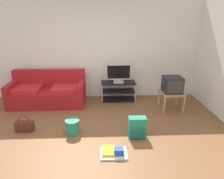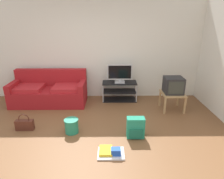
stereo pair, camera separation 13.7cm
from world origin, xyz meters
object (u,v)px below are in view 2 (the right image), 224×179
object	(u,v)px
backpack	(135,128)
handbag	(25,124)
couch	(50,91)
crt_tv	(173,85)
flat_tv	(120,74)
floor_tray	(111,152)
cleaning_bucket	(72,126)
tv_stand	(119,91)
side_table	(172,96)

from	to	relation	value
backpack	handbag	distance (m)	2.26
couch	crt_tv	world-z (taller)	couch
flat_tv	floor_tray	xyz separation A→B (m)	(-0.26, -2.36, -0.73)
crt_tv	cleaning_bucket	bearing A→B (deg)	-155.48
tv_stand	crt_tv	size ratio (longest dim) A/B	2.14
crt_tv	cleaning_bucket	distance (m)	2.59
handbag	flat_tv	bearing A→B (deg)	37.60
backpack	floor_tray	distance (m)	0.72
couch	side_table	xyz separation A→B (m)	(3.17, -0.48, 0.05)
flat_tv	side_table	size ratio (longest dim) A/B	1.24
flat_tv	side_table	bearing A→B (deg)	-26.11
tv_stand	handbag	bearing A→B (deg)	-142.00
floor_tray	side_table	bearing A→B (deg)	48.44
couch	tv_stand	world-z (taller)	couch
crt_tv	handbag	world-z (taller)	crt_tv
couch	tv_stand	distance (m)	1.89
flat_tv	handbag	distance (m)	2.63
tv_stand	floor_tray	size ratio (longest dim) A/B	2.10
side_table	cleaning_bucket	world-z (taller)	side_table
backpack	tv_stand	bearing A→B (deg)	122.80
backpack	cleaning_bucket	bearing A→B (deg)	-162.06
couch	side_table	distance (m)	3.20
handbag	cleaning_bucket	distance (m)	0.99
tv_stand	side_table	size ratio (longest dim) A/B	1.75
crt_tv	flat_tv	bearing A→B (deg)	154.47
couch	tv_stand	xyz separation A→B (m)	(1.89, 0.17, -0.06)
flat_tv	handbag	bearing A→B (deg)	-142.40
couch	crt_tv	distance (m)	3.21
side_table	backpack	bearing A→B (deg)	-131.02
tv_stand	crt_tv	xyz separation A→B (m)	(1.28, -0.63, 0.38)
couch	floor_tray	bearing A→B (deg)	-53.68
couch	crt_tv	bearing A→B (deg)	-8.25
flat_tv	cleaning_bucket	distance (m)	2.06
backpack	handbag	world-z (taller)	backpack
handbag	floor_tray	world-z (taller)	handbag
couch	handbag	size ratio (longest dim) A/B	5.39
couch	flat_tv	size ratio (longest dim) A/B	2.88
couch	side_table	size ratio (longest dim) A/B	3.58
couch	floor_tray	size ratio (longest dim) A/B	4.32
couch	flat_tv	bearing A→B (deg)	4.62
couch	tv_stand	bearing A→B (deg)	5.30
side_table	floor_tray	bearing A→B (deg)	-131.56
side_table	crt_tv	bearing A→B (deg)	90.00
couch	handbag	bearing A→B (deg)	-95.40
couch	floor_tray	distance (m)	2.76
crt_tv	backpack	world-z (taller)	crt_tv
flat_tv	cleaning_bucket	bearing A→B (deg)	-121.83
couch	flat_tv	world-z (taller)	flat_tv
tv_stand	side_table	distance (m)	1.44
side_table	cleaning_bucket	size ratio (longest dim) A/B	1.88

